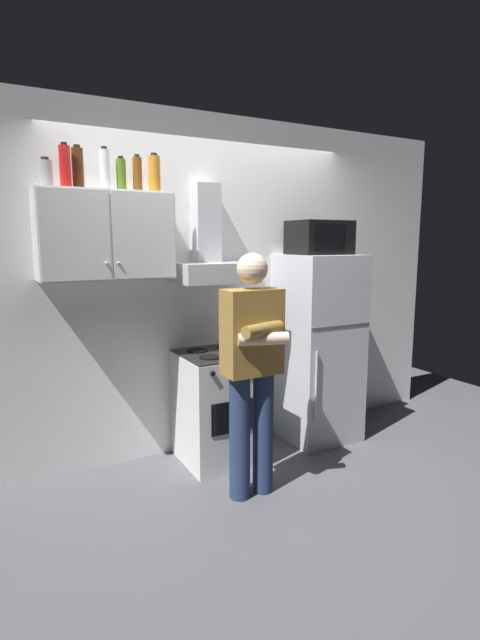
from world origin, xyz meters
The scene contains 15 objects.
ground_plane centered at (0.00, 0.00, 0.00)m, with size 7.00×7.00×0.00m, color #4C4C51.
back_wall_tiled centered at (0.00, 0.60, 1.35)m, with size 4.80×0.10×2.70m, color white.
upper_cabinet centered at (-0.85, 0.37, 1.75)m, with size 0.90×0.37×0.60m.
stove_oven centered at (-0.05, 0.25, 0.43)m, with size 0.60×0.62×0.87m.
range_hood centered at (-0.05, 0.38, 1.60)m, with size 0.60×0.44×0.75m.
refrigerator centered at (0.90, 0.25, 0.80)m, with size 0.60×0.62×1.60m.
microwave centered at (0.90, 0.27, 1.74)m, with size 0.48×0.37×0.28m.
person_standing centered at (-0.10, -0.36, 0.90)m, with size 0.38×0.33×1.64m.
bottle_vodka_clear centered at (-0.83, 0.39, 2.19)m, with size 0.07×0.07×0.29m.
bottle_canister_steel centered at (-1.21, 0.39, 2.14)m, with size 0.09×0.09×0.19m.
bottle_beer_brown centered at (-0.60, 0.40, 2.17)m, with size 0.06×0.06×0.26m.
bottle_rum_dark centered at (-1.00, 0.40, 2.19)m, with size 0.08×0.08×0.29m.
bottle_liquor_amber centered at (-0.49, 0.36, 2.18)m, with size 0.08×0.08×0.27m.
bottle_soda_red centered at (-1.09, 0.35, 2.19)m, with size 0.07×0.07×0.29m.
bottle_olive_oil centered at (-0.72, 0.40, 2.16)m, with size 0.07×0.07×0.24m.
Camera 1 is at (-1.62, -3.02, 1.71)m, focal length 27.06 mm.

